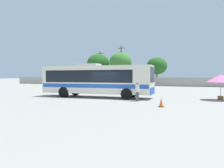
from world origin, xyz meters
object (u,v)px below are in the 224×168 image
at_px(vendor_umbrella_secondary_blue, 61,78).
at_px(roadside_tree_midright, 157,66).
at_px(parked_car_leftmost_red, 114,82).
at_px(roadside_tree_left, 98,63).
at_px(utility_pole_far, 121,65).
at_px(vendor_umbrella_near_gate_pink, 221,79).
at_px(utility_pole_near, 100,67).
at_px(attendant_by_bus_door, 137,91).
at_px(roadside_tree_midleft, 120,62).
at_px(traffic_cone_on_apron, 161,103).
at_px(coach_bus_cream_blue, 95,79).
at_px(parked_car_second_white, 142,83).

distance_m(vendor_umbrella_secondary_blue, roadside_tree_midright, 29.55).
height_order(parked_car_leftmost_red, roadside_tree_left, roadside_tree_left).
height_order(utility_pole_far, roadside_tree_left, utility_pole_far).
bearing_deg(roadside_tree_midright, parked_car_leftmost_red, -125.78).
distance_m(roadside_tree_left, roadside_tree_midright, 14.71).
relative_size(vendor_umbrella_secondary_blue, parked_car_leftmost_red, 0.52).
bearing_deg(vendor_umbrella_near_gate_pink, utility_pole_near, 132.26).
distance_m(attendant_by_bus_door, roadside_tree_midleft, 34.53).
distance_m(utility_pole_far, traffic_cone_on_apron, 37.17).
distance_m(coach_bus_cream_blue, utility_pole_near, 34.28).
xyz_separation_m(vendor_umbrella_secondary_blue, roadside_tree_midleft, (-1.11, 25.17, 3.69)).
relative_size(utility_pole_far, roadside_tree_midright, 1.41).
relative_size(roadside_tree_midright, traffic_cone_on_apron, 10.42).
bearing_deg(utility_pole_near, parked_car_second_white, -29.16).
bearing_deg(utility_pole_far, attendant_by_bus_door, -66.87).
bearing_deg(roadside_tree_midleft, roadside_tree_left, 175.75).
xyz_separation_m(vendor_umbrella_secondary_blue, roadside_tree_midright, (7.03, 28.58, 2.66)).
bearing_deg(traffic_cone_on_apron, roadside_tree_midleft, 115.24).
bearing_deg(vendor_umbrella_near_gate_pink, parked_car_second_white, 121.14).
xyz_separation_m(coach_bus_cream_blue, traffic_cone_on_apron, (7.42, -4.40, -1.51)).
xyz_separation_m(attendant_by_bus_door, vendor_umbrella_secondary_blue, (-12.44, 6.24, 1.00)).
xyz_separation_m(utility_pole_near, roadside_tree_midleft, (6.11, -1.22, 1.17)).
xyz_separation_m(utility_pole_far, roadside_tree_midright, (7.74, 4.03, -0.31)).
distance_m(vendor_umbrella_near_gate_pink, roadside_tree_left, 38.71).
relative_size(utility_pole_near, roadside_tree_left, 1.09).
xyz_separation_m(parked_car_leftmost_red, roadside_tree_midleft, (-1.02, 6.47, 4.80)).
bearing_deg(attendant_by_bus_door, parked_car_second_white, 104.24).
bearing_deg(parked_car_second_white, vendor_umbrella_near_gate_pink, -58.86).
distance_m(vendor_umbrella_near_gate_pink, parked_car_leftmost_red, 28.54).
bearing_deg(parked_car_leftmost_red, roadside_tree_left, 136.37).
bearing_deg(vendor_umbrella_secondary_blue, parked_car_leftmost_red, 90.28).
bearing_deg(utility_pole_near, roadside_tree_midleft, -11.29).
relative_size(vendor_umbrella_near_gate_pink, roadside_tree_midleft, 0.32).
height_order(vendor_umbrella_secondary_blue, traffic_cone_on_apron, vendor_umbrella_secondary_blue).
bearing_deg(roadside_tree_midright, vendor_umbrella_near_gate_pink, -68.90).
distance_m(attendant_by_bus_door, vendor_umbrella_secondary_blue, 13.96).
relative_size(vendor_umbrella_secondary_blue, parked_car_second_white, 0.49).
bearing_deg(utility_pole_near, roadside_tree_left, -101.15).
bearing_deg(traffic_cone_on_apron, roadside_tree_left, 122.89).
height_order(vendor_umbrella_near_gate_pink, parked_car_leftmost_red, vendor_umbrella_near_gate_pink).
xyz_separation_m(parked_car_second_white, roadside_tree_left, (-13.40, 6.64, 4.61)).
distance_m(attendant_by_bus_door, utility_pole_near, 38.26).
relative_size(parked_car_leftmost_red, roadside_tree_left, 0.55).
distance_m(coach_bus_cream_blue, roadside_tree_left, 33.75).
relative_size(utility_pole_near, utility_pole_far, 0.91).
height_order(attendant_by_bus_door, roadside_tree_midright, roadside_tree_midright).
xyz_separation_m(utility_pole_near, roadside_tree_left, (-0.15, -0.75, 0.94)).
relative_size(vendor_umbrella_secondary_blue, roadside_tree_midleft, 0.28).
height_order(parked_car_second_white, roadside_tree_left, roadside_tree_left).
bearing_deg(roadside_tree_midleft, vendor_umbrella_secondary_blue, -87.49).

